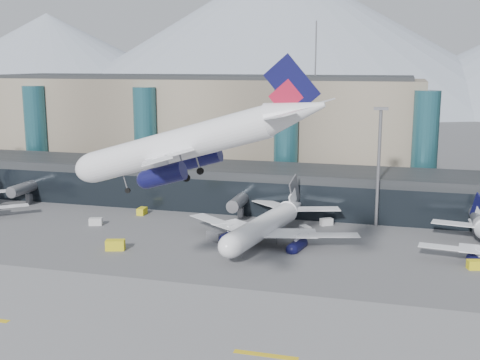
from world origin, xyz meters
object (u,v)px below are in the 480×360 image
(veh_c, at_px, (215,236))
(veh_b, at_px, (142,211))
(veh_e, at_px, (476,265))
(jet_parked_mid, at_px, (270,217))
(veh_d, at_px, (326,222))
(veh_h, at_px, (115,245))
(lightmast_mid, at_px, (379,160))
(veh_a, at_px, (96,222))
(veh_g, at_px, (305,230))
(hero_jet, at_px, (201,133))

(veh_c, bearing_deg, veh_b, 173.52)
(veh_b, height_order, veh_e, veh_e)
(jet_parked_mid, height_order, veh_d, jet_parked_mid)
(veh_h, bearing_deg, veh_d, 21.13)
(lightmast_mid, distance_m, veh_e, 32.50)
(veh_a, relative_size, veh_g, 1.05)
(jet_parked_mid, relative_size, veh_b, 13.99)
(veh_b, distance_m, veh_g, 39.46)
(lightmast_mid, relative_size, veh_d, 9.70)
(lightmast_mid, bearing_deg, veh_e, -52.86)
(veh_d, bearing_deg, veh_a, 160.74)
(hero_jet, height_order, veh_h, hero_jet)
(veh_b, xyz_separation_m, veh_h, (6.33, -26.04, 0.19))
(veh_c, distance_m, veh_d, 26.25)
(veh_h, bearing_deg, veh_g, 15.62)
(veh_g, xyz_separation_m, veh_h, (-32.76, -20.65, 0.21))
(hero_jet, relative_size, veh_a, 12.86)
(veh_a, relative_size, veh_c, 0.82)
(veh_e, bearing_deg, veh_a, 158.77)
(lightmast_mid, distance_m, veh_b, 54.82)
(veh_b, relative_size, veh_d, 1.04)
(veh_d, bearing_deg, veh_h, -176.71)
(veh_b, xyz_separation_m, veh_e, (70.76, -19.56, 0.01))
(jet_parked_mid, distance_m, veh_d, 16.97)
(veh_h, bearing_deg, hero_jet, -63.47)
(lightmast_mid, relative_size, veh_g, 9.78)
(jet_parked_mid, height_order, veh_b, jet_parked_mid)
(lightmast_mid, xyz_separation_m, veh_e, (17.81, -23.52, -13.62))
(veh_e, bearing_deg, veh_g, 140.90)
(veh_b, distance_m, veh_h, 26.79)
(veh_g, bearing_deg, veh_e, 29.26)
(veh_a, bearing_deg, lightmast_mid, -3.68)
(lightmast_mid, height_order, veh_e, lightmast_mid)
(veh_a, relative_size, veh_h, 0.78)
(veh_b, height_order, veh_c, veh_c)
(hero_jet, bearing_deg, veh_g, 85.12)
(hero_jet, distance_m, veh_e, 57.42)
(lightmast_mid, height_order, veh_b, lightmast_mid)
(jet_parked_mid, bearing_deg, veh_b, 81.65)
(hero_jet, xyz_separation_m, veh_d, (8.76, 57.27, -25.55))
(jet_parked_mid, xyz_separation_m, veh_c, (-10.28, -3.73, -3.75))
(veh_a, bearing_deg, hero_jet, -66.19)
(veh_d, xyz_separation_m, veh_h, (-36.18, -28.00, 0.22))
(veh_g, bearing_deg, lightmast_mid, 87.38)
(lightmast_mid, distance_m, veh_c, 38.30)
(veh_a, distance_m, veh_d, 50.14)
(hero_jet, bearing_deg, lightmast_mid, 73.28)
(lightmast_mid, relative_size, veh_e, 9.08)
(veh_c, distance_m, veh_e, 48.27)
(veh_h, bearing_deg, veh_e, -10.86)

